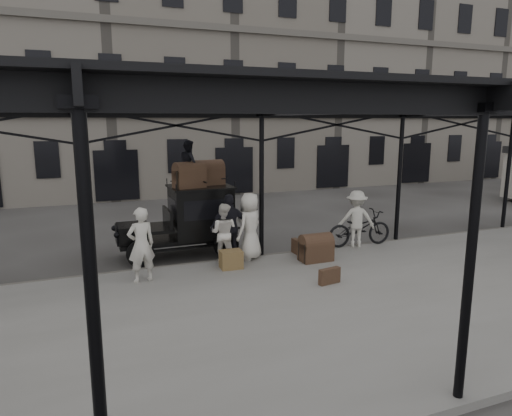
{
  "coord_description": "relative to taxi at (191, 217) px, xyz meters",
  "views": [
    {
      "loc": [
        -5.04,
        -10.42,
        4.19
      ],
      "look_at": [
        -0.33,
        1.6,
        1.7
      ],
      "focal_mm": 32.0,
      "sensor_mm": 36.0,
      "label": 1
    }
  ],
  "objects": [
    {
      "name": "wicker_hamper",
      "position": [
        0.59,
        -2.19,
        -0.8
      ],
      "size": [
        0.62,
        0.48,
        0.5
      ],
      "primitive_type": "cube",
      "rotation": [
        0.0,
        0.0,
        -0.05
      ],
      "color": "brown",
      "rests_on": "platform"
    },
    {
      "name": "porter_midleft",
      "position": [
        0.59,
        -1.53,
        -0.2
      ],
      "size": [
        1.06,
        1.01,
        1.72
      ],
      "primitive_type": "imported",
      "rotation": [
        0.0,
        0.0,
        2.52
      ],
      "color": "silver",
      "rests_on": "platform"
    },
    {
      "name": "bicycle",
      "position": [
        5.21,
        -1.51,
        -0.47
      ],
      "size": [
        2.27,
        0.91,
        1.17
      ],
      "primitive_type": "imported",
      "rotation": [
        0.0,
        0.0,
        1.51
      ],
      "color": "black",
      "rests_on": "platform"
    },
    {
      "name": "porter_right",
      "position": [
        5.05,
        -1.55,
        -0.14
      ],
      "size": [
        1.35,
        1.06,
        1.84
      ],
      "primitive_type": "imported",
      "rotation": [
        0.0,
        0.0,
        2.78
      ],
      "color": "beige",
      "rests_on": "platform"
    },
    {
      "name": "taxi",
      "position": [
        0.0,
        0.0,
        0.0
      ],
      "size": [
        3.65,
        1.55,
        2.18
      ],
      "color": "black",
      "rests_on": "ground"
    },
    {
      "name": "porter_centre",
      "position": [
        1.38,
        -1.55,
        -0.07
      ],
      "size": [
        1.15,
        1.08,
        1.98
      ],
      "primitive_type": "imported",
      "rotation": [
        0.0,
        0.0,
        3.77
      ],
      "color": "beige",
      "rests_on": "platform"
    },
    {
      "name": "steamer_trunk_roof_near",
      "position": [
        -0.08,
        -0.25,
        1.31
      ],
      "size": [
        1.0,
        0.74,
        0.66
      ],
      "primitive_type": null,
      "rotation": [
        0.0,
        0.0,
        0.23
      ],
      "color": "#4F3924",
      "rests_on": "taxi"
    },
    {
      "name": "steamer_trunk_platform",
      "position": [
        3.11,
        -2.43,
        -0.71
      ],
      "size": [
        0.93,
        0.57,
        0.68
      ],
      "primitive_type": null,
      "rotation": [
        0.0,
        0.0,
        0.01
      ],
      "color": "#4F3924",
      "rests_on": "platform"
    },
    {
      "name": "building_frontage",
      "position": [
        1.85,
        14.69,
        5.8
      ],
      "size": [
        64.0,
        8.0,
        14.0
      ],
      "primitive_type": "cube",
      "color": "slate",
      "rests_on": "ground"
    },
    {
      "name": "porter_roof",
      "position": [
        -0.03,
        -0.1,
        1.69
      ],
      "size": [
        0.56,
        0.71,
        1.43
      ],
      "primitive_type": "imported",
      "rotation": [
        0.0,
        0.0,
        1.6
      ],
      "color": "black",
      "rests_on": "taxi"
    },
    {
      "name": "canopy",
      "position": [
        1.85,
        -5.03,
        3.39
      ],
      "size": [
        22.5,
        9.0,
        4.74
      ],
      "color": "black",
      "rests_on": "ground"
    },
    {
      "name": "ground",
      "position": [
        1.85,
        -3.31,
        -1.2
      ],
      "size": [
        120.0,
        120.0,
        0.0
      ],
      "primitive_type": "plane",
      "color": "#383533",
      "rests_on": "ground"
    },
    {
      "name": "porter_left",
      "position": [
        -1.84,
        -2.37,
        -0.09
      ],
      "size": [
        0.78,
        0.6,
        1.92
      ],
      "primitive_type": "imported",
      "rotation": [
        0.0,
        0.0,
        3.36
      ],
      "color": "beige",
      "rests_on": "platform"
    },
    {
      "name": "steamer_trunk_roof_far",
      "position": [
        0.67,
        0.2,
        1.3
      ],
      "size": [
        0.97,
        0.69,
        0.65
      ],
      "primitive_type": null,
      "rotation": [
        0.0,
        0.0,
        0.18
      ],
      "color": "#4F3924",
      "rests_on": "taxi"
    },
    {
      "name": "porter_official",
      "position": [
        0.79,
        -1.51,
        -0.07
      ],
      "size": [
        1.2,
        0.61,
        1.97
      ],
      "primitive_type": "imported",
      "rotation": [
        0.0,
        0.0,
        3.03
      ],
      "color": "black",
      "rests_on": "platform"
    },
    {
      "name": "suitcase_upright",
      "position": [
        2.91,
        -1.67,
        -0.83
      ],
      "size": [
        0.17,
        0.6,
        0.45
      ],
      "primitive_type": "cube",
      "rotation": [
        0.0,
        0.0,
        0.03
      ],
      "color": "#4F3924",
      "rests_on": "platform"
    },
    {
      "name": "suitcase_flat",
      "position": [
        2.5,
        -4.26,
        -0.85
      ],
      "size": [
        0.62,
        0.25,
        0.4
      ],
      "primitive_type": "cube",
      "rotation": [
        0.0,
        0.0,
        0.17
      ],
      "color": "#4F3924",
      "rests_on": "platform"
    },
    {
      "name": "platform",
      "position": [
        1.85,
        -5.31,
        -1.13
      ],
      "size": [
        28.0,
        8.0,
        0.15
      ],
      "primitive_type": "cube",
      "color": "slate",
      "rests_on": "ground"
    }
  ]
}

